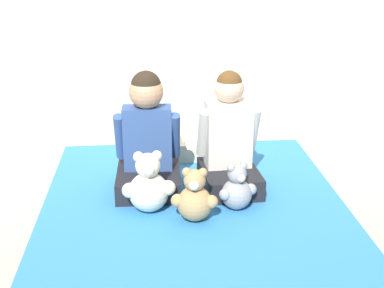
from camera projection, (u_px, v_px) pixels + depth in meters
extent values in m
plane|color=#B2A899|center=(195.00, 282.00, 2.78)|extent=(14.00, 14.00, 0.00)
cube|color=beige|center=(181.00, 12.00, 3.35)|extent=(8.00, 0.06, 2.50)
cube|color=#997F60|center=(195.00, 265.00, 2.75)|extent=(1.55, 1.97, 0.21)
cube|color=white|center=(195.00, 233.00, 2.68)|extent=(1.52, 1.93, 0.17)
cube|color=#337FC6|center=(196.00, 215.00, 2.64)|extent=(1.54, 1.95, 0.03)
cube|color=black|center=(149.00, 181.00, 2.85)|extent=(0.34, 0.37, 0.11)
cube|color=#33518E|center=(148.00, 138.00, 2.82)|extent=(0.26, 0.13, 0.34)
sphere|color=tan|center=(146.00, 92.00, 2.73)|extent=(0.18, 0.18, 0.18)
sphere|color=#2D2319|center=(146.00, 86.00, 2.72)|extent=(0.16, 0.16, 0.16)
cylinder|color=#33518E|center=(120.00, 137.00, 2.81)|extent=(0.06, 0.15, 0.27)
cylinder|color=#33518E|center=(175.00, 136.00, 2.82)|extent=(0.06, 0.15, 0.27)
cube|color=black|center=(229.00, 178.00, 2.88)|extent=(0.32, 0.41, 0.11)
cube|color=silver|center=(228.00, 134.00, 2.85)|extent=(0.25, 0.17, 0.36)
sphere|color=beige|center=(229.00, 89.00, 2.76)|extent=(0.15, 0.15, 0.15)
sphere|color=brown|center=(229.00, 83.00, 2.75)|extent=(0.13, 0.13, 0.13)
cylinder|color=silver|center=(203.00, 134.00, 2.83)|extent=(0.07, 0.15, 0.29)
cylinder|color=silver|center=(253.00, 131.00, 2.87)|extent=(0.07, 0.15, 0.29)
sphere|color=silver|center=(149.00, 192.00, 2.63)|extent=(0.20, 0.20, 0.20)
sphere|color=silver|center=(148.00, 165.00, 2.58)|extent=(0.12, 0.12, 0.12)
sphere|color=beige|center=(149.00, 171.00, 2.53)|extent=(0.06, 0.06, 0.06)
sphere|color=silver|center=(138.00, 157.00, 2.55)|extent=(0.05, 0.05, 0.05)
sphere|color=silver|center=(157.00, 156.00, 2.57)|extent=(0.05, 0.05, 0.05)
sphere|color=silver|center=(129.00, 190.00, 2.59)|extent=(0.08, 0.08, 0.08)
sphere|color=silver|center=(168.00, 188.00, 2.61)|extent=(0.08, 0.08, 0.08)
sphere|color=#939399|center=(236.00, 194.00, 2.65)|extent=(0.15, 0.15, 0.15)
sphere|color=#939399|center=(237.00, 174.00, 2.61)|extent=(0.09, 0.09, 0.09)
sphere|color=beige|center=(241.00, 178.00, 2.58)|extent=(0.04, 0.04, 0.04)
sphere|color=#939399|center=(231.00, 168.00, 2.59)|extent=(0.04, 0.04, 0.04)
sphere|color=#939399|center=(243.00, 166.00, 2.62)|extent=(0.04, 0.04, 0.04)
sphere|color=#939399|center=(225.00, 195.00, 2.61)|extent=(0.06, 0.06, 0.06)
sphere|color=#939399|center=(251.00, 189.00, 2.66)|extent=(0.06, 0.06, 0.06)
sphere|color=tan|center=(195.00, 204.00, 2.54)|extent=(0.17, 0.17, 0.17)
sphere|color=tan|center=(195.00, 180.00, 2.50)|extent=(0.10, 0.10, 0.10)
sphere|color=white|center=(194.00, 185.00, 2.46)|extent=(0.05, 0.05, 0.05)
sphere|color=tan|center=(187.00, 172.00, 2.49)|extent=(0.04, 0.04, 0.04)
sphere|color=tan|center=(203.00, 173.00, 2.48)|extent=(0.04, 0.04, 0.04)
sphere|color=tan|center=(177.00, 201.00, 2.52)|extent=(0.06, 0.06, 0.06)
sphere|color=tan|center=(211.00, 202.00, 2.51)|extent=(0.06, 0.06, 0.06)
cube|color=beige|center=(185.00, 145.00, 3.36)|extent=(0.51, 0.33, 0.11)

